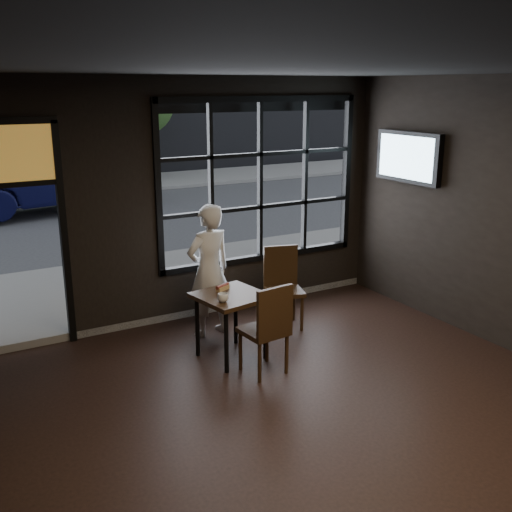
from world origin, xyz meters
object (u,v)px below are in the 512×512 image
cafe_table (231,326)px  navy_car (49,177)px  man (209,271)px  chair_near (263,328)px

cafe_table → navy_car: 9.66m
man → navy_car: 8.90m
cafe_table → chair_near: (0.14, -0.50, 0.13)m
cafe_table → navy_car: size_ratio=0.16×
man → cafe_table: bearing=74.9°
man → navy_car: (-0.18, 8.90, 0.05)m
chair_near → navy_car: size_ratio=0.22×
cafe_table → navy_car: bearing=80.6°
chair_near → navy_car: (-0.24, 10.15, 0.37)m
cafe_table → man: (0.08, 0.75, 0.45)m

